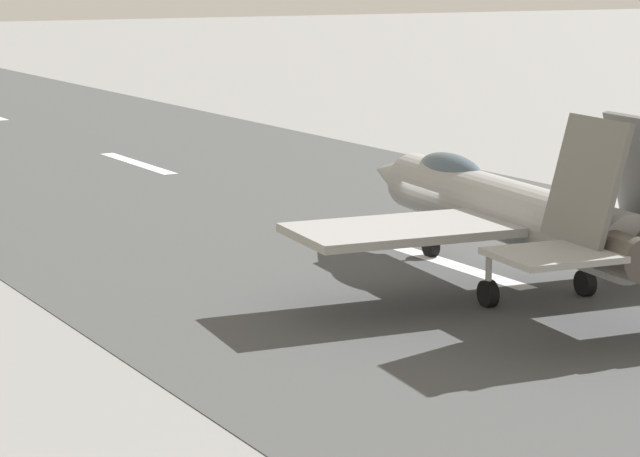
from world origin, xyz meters
name	(u,v)px	position (x,y,z in m)	size (l,w,h in m)	color
ground_plane	(441,262)	(0.00, 0.00, 0.00)	(400.00, 400.00, 0.00)	gray
runway_strip	(441,261)	(-0.02, 0.00, 0.01)	(240.00, 26.00, 0.02)	#434546
fighter_jet	(507,208)	(-3.89, 0.46, 2.40)	(16.66, 14.18, 5.59)	#969697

